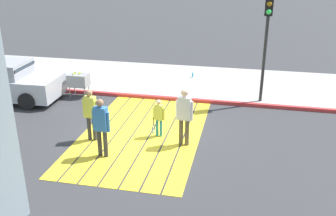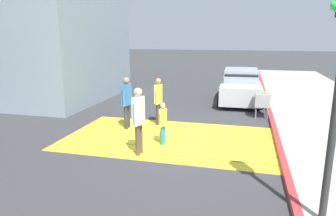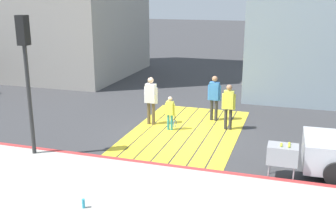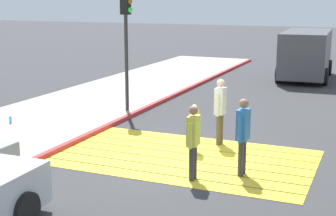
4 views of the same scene
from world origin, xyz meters
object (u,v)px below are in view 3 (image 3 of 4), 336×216
Objects in this scene: tennis_ball_cart at (283,154)px; water_bottle at (83,203)px; traffic_light_corner at (26,58)px; pedestrian_adult_lead at (229,104)px; pedestrian_adult_trailing at (214,95)px; pedestrian_adult_side at (151,97)px; pedestrian_child_with_racket at (170,112)px.

tennis_ball_cart reaches higher than water_bottle.
traffic_light_corner reaches higher than pedestrian_adult_lead.
tennis_ball_cart is at bearing -148.72° from pedestrian_adult_trailing.
pedestrian_adult_trailing is 0.97× the size of pedestrian_adult_side.
traffic_light_corner reaches higher than pedestrian_child_with_racket.
traffic_light_corner is at bearing 95.34° from tennis_ball_cart.
pedestrian_child_with_racket is at bearing -41.66° from traffic_light_corner.
traffic_light_corner is 3.36× the size of pedestrian_child_with_racket.
pedestrian_adult_lead is at bearing -84.53° from pedestrian_adult_side.
traffic_light_corner is 2.39× the size of pedestrian_adult_trailing.
pedestrian_adult_lead is (6.84, -2.14, 0.75)m from water_bottle.
pedestrian_adult_side reaches higher than pedestrian_adult_trailing.
pedestrian_adult_trailing is (4.56, 2.77, 0.34)m from tennis_ball_cart.
tennis_ball_cart is at bearing -150.49° from pedestrian_adult_lead.
tennis_ball_cart is 4.63× the size of water_bottle.
pedestrian_adult_lead is 0.92× the size of pedestrian_adult_side.
pedestrian_adult_trailing is at bearing -61.06° from pedestrian_adult_side.
traffic_light_corner is at bearing 129.68° from pedestrian_adult_lead.
pedestrian_adult_lead is (4.32, -5.20, -2.06)m from traffic_light_corner.
pedestrian_child_with_racket is (6.14, -0.16, 0.48)m from water_bottle.
pedestrian_child_with_racket is (-0.42, -0.89, -0.36)m from pedestrian_adult_side.
pedestrian_adult_trailing is 2.48m from pedestrian_adult_side.
pedestrian_child_with_racket is (-0.70, 1.98, -0.27)m from pedestrian_adult_lead.
traffic_light_corner is 7.06m from pedestrian_adult_lead.
traffic_light_corner is at bearing 50.42° from water_bottle.
traffic_light_corner reaches higher than pedestrian_adult_side.
traffic_light_corner is 2.52× the size of pedestrian_adult_lead.
pedestrian_adult_lead is at bearing -70.57° from pedestrian_child_with_racket.
traffic_light_corner is at bearing 150.08° from pedestrian_adult_side.
tennis_ball_cart is at bearing -124.26° from pedestrian_adult_side.
pedestrian_adult_side is (4.04, -2.32, -1.97)m from traffic_light_corner.
traffic_light_corner is 7.66m from tennis_ball_cart.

